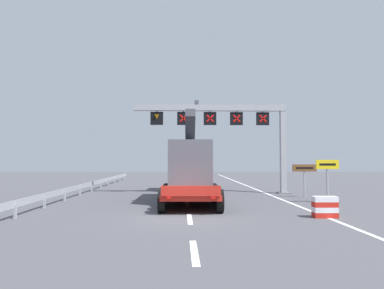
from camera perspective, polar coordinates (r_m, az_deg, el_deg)
ground at (r=15.64m, az=-1.64°, el=-11.59°), size 112.00×112.00×0.00m
lane_markings at (r=27.93m, az=-1.03°, el=-7.57°), size 0.20×39.34×0.01m
edge_line_right at (r=28.25m, az=11.10°, el=-7.47°), size 0.20×63.00×0.01m
overhead_lane_gantry at (r=25.99m, az=5.87°, el=3.75°), size 11.46×0.90×6.84m
heavy_haul_truck_red at (r=23.73m, az=-0.37°, el=-3.67°), size 3.21×14.10×5.30m
exit_sign_yellow at (r=21.59m, az=21.17°, el=-3.99°), size 1.31×0.15×2.47m
tourist_info_sign_brown at (r=24.28m, az=17.84°, el=-4.29°), size 1.61×0.15×2.17m
crash_barrier_striped at (r=16.24m, az=20.82°, el=-9.48°), size 1.01×0.52×0.90m
guardrail_left at (r=30.00m, az=-15.37°, el=-6.07°), size 0.13×31.30×0.76m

